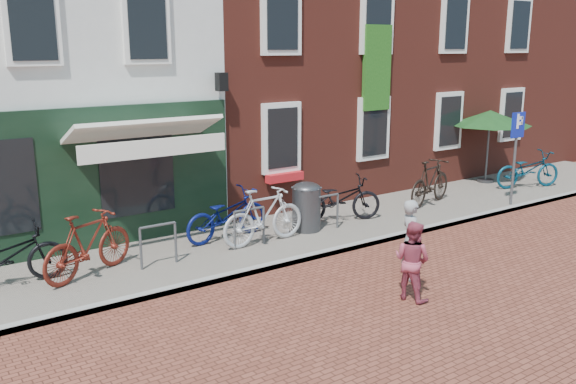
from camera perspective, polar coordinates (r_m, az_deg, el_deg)
ground at (r=12.73m, az=5.06°, el=-5.69°), size 80.00×80.00×0.00m
sidewalk at (r=14.42m, az=4.30°, el=-3.16°), size 24.00×3.00×0.10m
building_brick_mid at (r=18.93m, az=-3.90°, el=15.96°), size 6.00×8.00×10.00m
building_brick_right at (r=22.61m, az=9.74°, el=15.39°), size 6.00×8.00×10.00m
filler_right at (r=27.53m, az=19.69°, el=13.40°), size 7.00×8.00×9.00m
litter_bin at (r=13.73m, az=1.73°, el=-1.12°), size 0.64×0.64×1.18m
parking_sign at (r=16.82m, az=20.50°, el=4.36°), size 0.50×0.08×2.43m
parasol at (r=19.42m, az=18.32°, el=6.82°), size 2.46×2.46×2.29m
woman at (r=11.34m, az=11.36°, el=-4.38°), size 0.54×0.64×1.49m
boy at (r=10.47m, az=11.49°, el=-6.27°), size 0.65×0.76×1.36m
bicycle_0 at (r=11.62m, az=-24.85°, el=-5.51°), size 2.07×0.76×1.08m
bicycle_1 at (r=11.58m, az=-18.12°, el=-4.65°), size 2.05×1.34×1.20m
bicycle_2 at (r=13.19m, az=-5.74°, el=-2.11°), size 2.12×0.95×1.08m
bicycle_3 at (r=12.82m, az=-2.28°, el=-2.24°), size 2.01×0.63×1.20m
bicycle_4 at (r=14.52m, az=4.77°, el=-0.64°), size 2.17×1.41×1.08m
bicycle_5 at (r=16.40m, az=13.11°, el=0.90°), size 2.07×1.05×1.20m
bicycle_6 at (r=19.25m, az=21.45°, el=1.96°), size 2.17×1.37×1.08m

